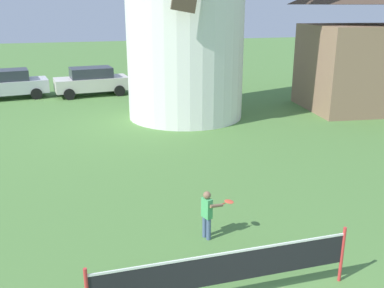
% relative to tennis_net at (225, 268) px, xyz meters
% --- Properties ---
extents(tennis_net, '(4.57, 0.06, 1.10)m').
position_rel_tennis_net_xyz_m(tennis_net, '(0.00, 0.00, 0.00)').
color(tennis_net, red).
rests_on(tennis_net, ground_plane).
extents(player_far, '(0.75, 0.36, 1.11)m').
position_rel_tennis_net_xyz_m(player_far, '(0.40, 2.16, -0.05)').
color(player_far, slate).
rests_on(player_far, ground_plane).
extents(parked_car_silver, '(4.61, 2.38, 1.56)m').
position_rel_tennis_net_xyz_m(parked_car_silver, '(-5.52, 19.35, 0.13)').
color(parked_car_silver, silver).
rests_on(parked_car_silver, ground_plane).
extents(parked_car_cream, '(4.17, 2.21, 1.56)m').
position_rel_tennis_net_xyz_m(parked_car_cream, '(-0.93, 19.07, 0.13)').
color(parked_car_cream, silver).
rests_on(parked_car_cream, ground_plane).
extents(parked_car_black, '(4.51, 2.22, 1.56)m').
position_rel_tennis_net_xyz_m(parked_car_black, '(4.16, 19.26, 0.13)').
color(parked_car_black, '#1E232D').
rests_on(parked_car_black, ground_plane).
extents(chapel, '(6.80, 5.33, 7.60)m').
position_rel_tennis_net_xyz_m(chapel, '(11.87, 11.98, 2.60)').
color(chapel, '#937056').
rests_on(chapel, ground_plane).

